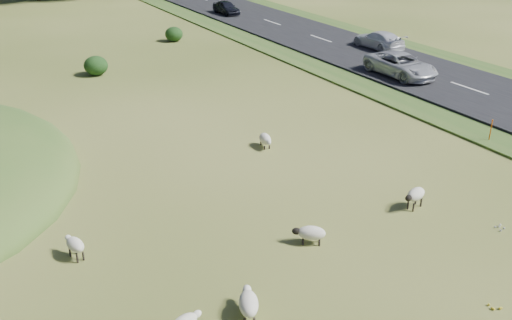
# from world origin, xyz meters

# --- Properties ---
(ground) EXTENTS (160.00, 160.00, 0.00)m
(ground) POSITION_xyz_m (0.00, 20.00, 0.00)
(ground) COLOR #3F4F18
(ground) RESTS_ON ground
(road) EXTENTS (8.00, 150.00, 0.25)m
(road) POSITION_xyz_m (20.00, 30.00, 0.12)
(road) COLOR black
(road) RESTS_ON ground
(shrubs) EXTENTS (23.22, 8.30, 1.43)m
(shrubs) POSITION_xyz_m (-2.54, 27.80, 0.68)
(shrubs) COLOR black
(shrubs) RESTS_ON ground
(marker_post) EXTENTS (0.06, 0.06, 1.20)m
(marker_post) POSITION_xyz_m (14.44, 1.84, 0.60)
(marker_post) COLOR #D8590C
(marker_post) RESTS_ON ground
(sheep_0) EXTENTS (0.67, 1.13, 0.79)m
(sheep_0) POSITION_xyz_m (-6.32, 2.01, 0.55)
(sheep_0) COLOR beige
(sheep_0) RESTS_ON ground
(sheep_1) EXTENTS (1.20, 1.03, 0.70)m
(sheep_1) POSITION_xyz_m (1.20, -1.29, 0.44)
(sheep_1) COLOR beige
(sheep_1) RESTS_ON ground
(sheep_3) EXTENTS (1.25, 0.76, 0.87)m
(sheep_3) POSITION_xyz_m (6.27, -1.26, 0.61)
(sheep_3) COLOR beige
(sheep_3) RESTS_ON ground
(sheep_4) EXTENTS (0.72, 1.25, 0.69)m
(sheep_4) POSITION_xyz_m (4.24, 6.94, 0.44)
(sheep_4) COLOR beige
(sheep_4) RESTS_ON ground
(sheep_5) EXTENTS (0.99, 1.38, 0.77)m
(sheep_5) POSITION_xyz_m (-2.64, -3.58, 0.49)
(sheep_5) COLOR beige
(sheep_5) RESTS_ON ground
(car_1) EXTENTS (2.51, 5.44, 1.51)m
(car_1) POSITION_xyz_m (18.10, 12.30, 1.01)
(car_1) COLOR silver
(car_1) RESTS_ON road
(car_5) EXTENTS (1.56, 3.87, 1.32)m
(car_5) POSITION_xyz_m (18.10, 38.00, 0.91)
(car_5) COLOR black
(car_5) RESTS_ON road
(car_6) EXTENTS (1.94, 4.77, 1.39)m
(car_6) POSITION_xyz_m (21.90, 18.90, 0.94)
(car_6) COLOR white
(car_6) RESTS_ON road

